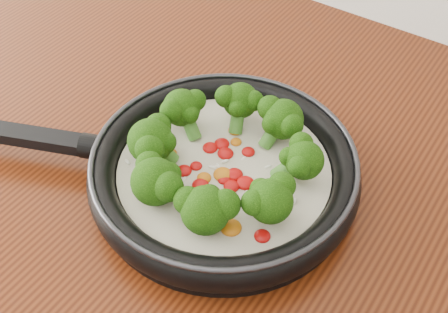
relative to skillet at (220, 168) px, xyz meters
The scene contains 1 object.
skillet is the anchor object (origin of this frame).
Camera 1 is at (0.11, 0.71, 1.40)m, focal length 46.39 mm.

